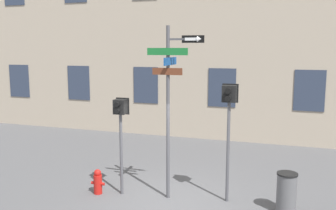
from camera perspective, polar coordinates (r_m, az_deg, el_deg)
name	(u,v)px	position (r m, az deg, el deg)	size (l,w,h in m)	color
ground_plane	(171,203)	(9.83, 0.44, -14.71)	(60.00, 60.00, 0.00)	#515154
street_sign_pole	(171,96)	(9.43, 0.39, 1.38)	(1.45, 0.96, 4.45)	#4C4C51
pedestrian_signal_left	(120,120)	(9.89, -7.25, -2.23)	(0.38, 0.40, 2.61)	#4C4C51
pedestrian_signal_right	(229,110)	(9.39, 9.27, -0.71)	(0.40, 0.40, 3.02)	#4C4C51
fire_hydrant	(98,182)	(10.47, -10.65, -11.45)	(0.39, 0.23, 0.68)	red
trash_bin	(286,193)	(9.56, 17.60, -12.64)	(0.49, 0.49, 0.98)	#59595B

